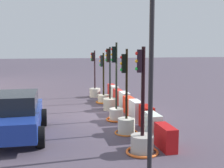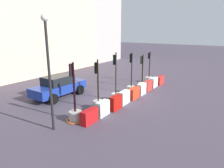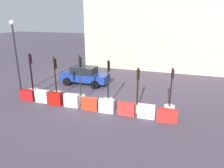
# 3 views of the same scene
# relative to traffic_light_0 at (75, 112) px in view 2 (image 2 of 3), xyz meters

# --- Properties ---
(ground_plane) EXTENTS (120.00, 120.00, 0.00)m
(ground_plane) POSITION_rel_traffic_light_0_xyz_m (5.13, 0.11, -0.50)
(ground_plane) COLOR #49404F
(traffic_light_0) EXTENTS (1.03, 1.03, 3.29)m
(traffic_light_0) POSITION_rel_traffic_light_0_xyz_m (0.00, 0.00, 0.00)
(traffic_light_0) COLOR #B3AEA6
(traffic_light_0) RESTS_ON ground_plane
(traffic_light_1) EXTENTS (0.90, 0.90, 3.19)m
(traffic_light_1) POSITION_rel_traffic_light_0_xyz_m (2.09, 0.01, 0.01)
(traffic_light_1) COLOR beige
(traffic_light_1) RESTS_ON ground_plane
(traffic_light_2) EXTENTS (0.93, 0.93, 3.44)m
(traffic_light_2) POSITION_rel_traffic_light_0_xyz_m (4.09, -0.01, -0.00)
(traffic_light_2) COLOR silver
(traffic_light_2) RESTS_ON ground_plane
(traffic_light_3) EXTENTS (0.69, 0.69, 3.23)m
(traffic_light_3) POSITION_rel_traffic_light_0_xyz_m (6.18, -0.10, 0.03)
(traffic_light_3) COLOR #B3B19E
(traffic_light_3) RESTS_ON ground_plane
(traffic_light_4) EXTENTS (0.92, 0.92, 2.89)m
(traffic_light_4) POSITION_rel_traffic_light_0_xyz_m (8.15, -0.08, -0.07)
(traffic_light_4) COLOR beige
(traffic_light_4) RESTS_ON ground_plane
(traffic_light_5) EXTENTS (0.69, 0.69, 2.98)m
(traffic_light_5) POSITION_rel_traffic_light_0_xyz_m (10.16, 0.17, 0.00)
(traffic_light_5) COLOR beige
(traffic_light_5) RESTS_ON ground_plane
(construction_barrier_0) EXTENTS (1.09, 0.43, 0.77)m
(construction_barrier_0) POSITION_rel_traffic_light_0_xyz_m (0.20, -0.85, -0.11)
(construction_barrier_0) COLOR red
(construction_barrier_0) RESTS_ON ground_plane
(construction_barrier_1) EXTENTS (0.98, 0.42, 0.88)m
(construction_barrier_1) POSITION_rel_traffic_light_0_xyz_m (1.43, -0.82, -0.06)
(construction_barrier_1) COLOR white
(construction_barrier_1) RESTS_ON ground_plane
(construction_barrier_2) EXTENTS (0.99, 0.39, 0.91)m
(construction_barrier_2) POSITION_rel_traffic_light_0_xyz_m (2.61, -0.96, -0.04)
(construction_barrier_2) COLOR #AD110B
(construction_barrier_2) RESTS_ON ground_plane
(construction_barrier_3) EXTENTS (1.04, 0.43, 0.90)m
(construction_barrier_3) POSITION_rel_traffic_light_0_xyz_m (3.82, -0.85, -0.05)
(construction_barrier_3) COLOR silver
(construction_barrier_3) RESTS_ON ground_plane
(construction_barrier_4) EXTENTS (1.11, 0.42, 0.80)m
(construction_barrier_4) POSITION_rel_traffic_light_0_xyz_m (5.20, -0.89, -0.10)
(construction_barrier_4) COLOR red
(construction_barrier_4) RESTS_ON ground_plane
(construction_barrier_5) EXTENTS (0.99, 0.41, 0.88)m
(construction_barrier_5) POSITION_rel_traffic_light_0_xyz_m (6.38, -0.91, -0.06)
(construction_barrier_5) COLOR white
(construction_barrier_5) RESTS_ON ground_plane
(construction_barrier_6) EXTENTS (1.08, 0.43, 0.80)m
(construction_barrier_6) POSITION_rel_traffic_light_0_xyz_m (7.66, -0.85, -0.10)
(construction_barrier_6) COLOR red
(construction_barrier_6) RESTS_ON ground_plane
(construction_barrier_7) EXTENTS (1.05, 0.40, 0.85)m
(construction_barrier_7) POSITION_rel_traffic_light_0_xyz_m (8.91, -0.86, -0.07)
(construction_barrier_7) COLOR silver
(construction_barrier_7) RESTS_ON ground_plane
(construction_barrier_8) EXTENTS (1.17, 0.42, 0.77)m
(construction_barrier_8) POSITION_rel_traffic_light_0_xyz_m (10.13, -0.96, -0.11)
(construction_barrier_8) COLOR red
(construction_barrier_8) RESTS_ON ground_plane
(car_blue_estate) EXTENTS (4.31, 2.08, 1.62)m
(car_blue_estate) POSITION_rel_traffic_light_0_xyz_m (2.41, 4.02, 0.32)
(car_blue_estate) COLOR navy
(car_blue_estate) RESTS_ON ground_plane
(building_main_facade) EXTENTS (16.31, 7.38, 11.05)m
(building_main_facade) POSITION_rel_traffic_light_0_xyz_m (7.06, 14.26, 5.05)
(building_main_facade) COLOR beige
(building_main_facade) RESTS_ON ground_plane
(building_corner_block) EXTENTS (11.47, 6.43, 16.32)m
(building_corner_block) POSITION_rel_traffic_light_0_xyz_m (17.21, 14.26, 7.68)
(building_corner_block) COLOR #B7A8A1
(building_corner_block) RESTS_ON ground_plane
(street_lamp_post) EXTENTS (0.36, 0.36, 5.62)m
(street_lamp_post) POSITION_rel_traffic_light_0_xyz_m (-1.37, 0.20, 3.16)
(street_lamp_post) COLOR black
(street_lamp_post) RESTS_ON ground_plane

